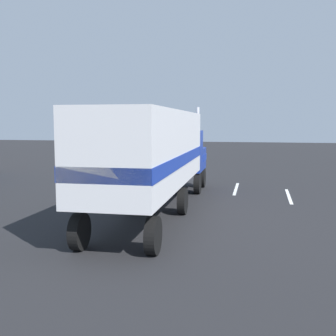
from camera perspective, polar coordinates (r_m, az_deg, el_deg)
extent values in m
plane|color=#232326|center=(23.34, 0.78, -2.83)|extent=(120.00, 120.00, 0.00)
cube|color=silver|center=(23.43, 9.47, -2.87)|extent=(4.40, 0.18, 0.01)
cube|color=silver|center=(21.67, 16.49, -3.78)|extent=(4.40, 0.23, 0.01)
cube|color=#193399|center=(23.45, 2.08, 1.39)|extent=(1.85, 2.53, 1.20)
cube|color=#193399|center=(21.84, 1.42, 2.35)|extent=(1.45, 2.53, 2.20)
cube|color=silver|center=(24.38, 2.43, 1.57)|extent=(0.12, 2.10, 1.08)
cube|color=#193399|center=(23.44, 2.08, 1.54)|extent=(1.85, 2.57, 0.36)
cylinder|color=silver|center=(21.48, -1.72, 3.89)|extent=(0.18, 0.18, 3.40)
cylinder|color=silver|center=(21.10, 4.13, 3.83)|extent=(0.18, 0.18, 3.40)
cube|color=silver|center=(15.59, -2.50, 2.82)|extent=(10.55, 2.80, 2.80)
cube|color=#193399|center=(15.62, -2.49, 1.29)|extent=(10.55, 2.84, 0.44)
cylinder|color=silver|center=(22.62, -1.65, -0.70)|extent=(1.31, 0.67, 0.64)
cylinder|color=black|center=(24.06, -0.41, -1.24)|extent=(1.11, 0.32, 1.10)
cylinder|color=black|center=(23.72, 4.81, -1.36)|extent=(1.11, 0.32, 1.10)
cylinder|color=black|center=(21.83, -1.61, -2.00)|extent=(1.11, 0.32, 1.10)
cylinder|color=black|center=(21.46, 4.13, -2.16)|extent=(1.11, 0.32, 1.10)
cylinder|color=black|center=(17.10, -5.27, -4.32)|extent=(1.11, 0.32, 1.10)
cylinder|color=black|center=(16.63, 2.05, -4.61)|extent=(1.11, 0.32, 1.10)
cylinder|color=black|center=(12.28, -12.25, -8.66)|extent=(1.11, 0.32, 1.10)
cylinder|color=black|center=(11.60, -2.09, -9.39)|extent=(1.11, 0.32, 1.10)
cylinder|color=#2D3347|center=(19.00, -6.43, -3.71)|extent=(0.18, 0.18, 0.82)
cylinder|color=#2D3347|center=(18.85, -6.57, -3.78)|extent=(0.18, 0.18, 0.82)
cylinder|color=gray|center=(18.82, -6.53, -1.65)|extent=(0.34, 0.34, 0.58)
sphere|color=tan|center=(18.77, -6.55, -0.42)|extent=(0.23, 0.23, 0.23)
cube|color=black|center=(18.87, -7.11, -1.54)|extent=(0.26, 0.16, 0.36)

